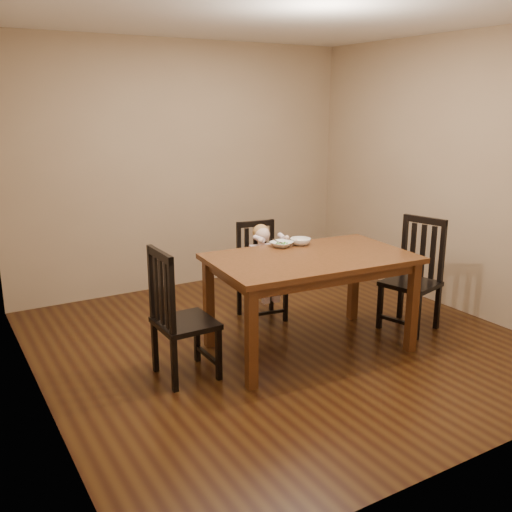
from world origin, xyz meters
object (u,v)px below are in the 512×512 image
toddler (262,262)px  bowl_peas (282,244)px  bowl_veg (300,242)px  chair_right (414,276)px  chair_left (179,317)px  chair_child (260,273)px  dining_table (311,267)px

toddler → bowl_peas: bearing=88.7°
toddler → bowl_veg: 0.56m
chair_right → toddler: chair_right is taller
chair_left → toddler: size_ratio=2.13×
toddler → bowl_peas: bowl_peas is taller
chair_left → chair_right: chair_right is taller
chair_child → toddler: chair_child is taller
dining_table → bowl_peas: (-0.05, 0.37, 0.12)m
chair_left → toddler: chair_left is taller
chair_child → chair_left: bearing=41.6°
chair_child → bowl_peas: (-0.08, -0.49, 0.40)m
dining_table → toddler: (0.03, 0.82, -0.16)m
chair_child → chair_right: bearing=146.4°
dining_table → chair_left: (-1.16, 0.07, -0.24)m
toddler → bowl_veg: bowl_veg is taller
chair_right → bowl_veg: (-0.97, 0.44, 0.36)m
toddler → bowl_peas: (-0.07, -0.44, 0.28)m
dining_table → bowl_veg: bearing=68.4°
bowl_peas → bowl_veg: bowl_veg is taller
chair_child → chair_right: size_ratio=0.91×
chair_child → chair_left: 1.43m
dining_table → bowl_veg: (0.14, 0.35, 0.12)m
dining_table → bowl_veg: bowl_veg is taller
chair_left → bowl_veg: chair_left is taller
chair_left → bowl_veg: size_ratio=5.58×
bowl_veg → chair_right: bearing=-24.5°
chair_left → dining_table: bearing=85.9°
chair_child → bowl_peas: chair_child is taller
chair_child → chair_left: size_ratio=0.92×
chair_left → bowl_veg: (1.30, 0.28, 0.36)m
chair_child → bowl_veg: (0.11, -0.51, 0.40)m
chair_child → chair_left: (-1.19, -0.79, 0.04)m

